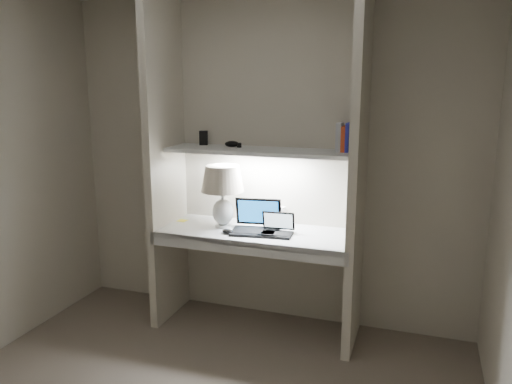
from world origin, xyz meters
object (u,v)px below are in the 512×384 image
at_px(laptop_main, 256,224).
at_px(book_row, 350,138).
at_px(laptop_netbook, 277,229).
at_px(table_lamp, 223,186).
at_px(speaker, 278,215).

xyz_separation_m(laptop_main, book_row, (0.64, 0.17, 0.64)).
height_order(laptop_main, laptop_netbook, laptop_main).
xyz_separation_m(table_lamp, speaker, (0.37, 0.21, -0.25)).
distance_m(laptop_main, book_row, 0.92).
height_order(table_lamp, book_row, book_row).
height_order(table_lamp, laptop_main, table_lamp).
distance_m(laptop_main, laptop_netbook, 0.17).
bearing_deg(laptop_netbook, table_lamp, 169.59).
relative_size(laptop_main, book_row, 1.90).
bearing_deg(table_lamp, book_row, 9.42).
height_order(speaker, book_row, book_row).
xyz_separation_m(table_lamp, laptop_main, (0.27, -0.02, -0.27)).
relative_size(laptop_netbook, speaker, 1.80).
distance_m(table_lamp, laptop_main, 0.38).
xyz_separation_m(laptop_netbook, speaker, (-0.06, 0.26, 0.03)).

